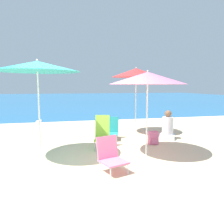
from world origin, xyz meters
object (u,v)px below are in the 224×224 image
object	(u,v)px
beach_umbrella_teal	(37,66)
seagull	(39,122)
beach_chair_pink	(111,155)
beach_chair_lime	(102,132)
beach_chair_teal	(111,129)
backpack_pink	(153,138)
beach_umbrella_red	(136,73)
beach_umbrella_pink	(148,78)
person_seated_near	(168,127)

from	to	relation	value
beach_umbrella_teal	seagull	distance (m)	5.23
beach_chair_pink	beach_chair_lime	bearing A→B (deg)	66.02
beach_chair_teal	backpack_pink	xyz separation A→B (m)	(1.07, -0.91, -0.14)
beach_umbrella_red	seagull	distance (m)	4.95
beach_umbrella_pink	beach_chair_lime	distance (m)	1.95
beach_chair_pink	beach_chair_teal	world-z (taller)	beach_chair_teal
person_seated_near	seagull	distance (m)	5.73
beach_chair_lime	seagull	size ratio (longest dim) A/B	3.39
beach_umbrella_pink	beach_umbrella_teal	world-z (taller)	beach_umbrella_teal
beach_umbrella_red	person_seated_near	world-z (taller)	beach_umbrella_red
beach_umbrella_pink	beach_chair_teal	bearing A→B (deg)	104.74
beach_umbrella_red	beach_chair_lime	xyz separation A→B (m)	(-1.50, -1.50, -1.73)
person_seated_near	backpack_pink	size ratio (longest dim) A/B	2.48
person_seated_near	beach_umbrella_pink	bearing A→B (deg)	169.51
beach_umbrella_pink	seagull	distance (m)	6.22
beach_chair_pink	seagull	distance (m)	6.24
beach_chair_teal	beach_umbrella_teal	bearing A→B (deg)	-126.62
seagull	person_seated_near	bearing A→B (deg)	-40.73
beach_umbrella_pink	beach_umbrella_red	xyz separation A→B (m)	(0.55, 2.39, 0.27)
beach_chair_teal	backpack_pink	distance (m)	1.41
seagull	beach_chair_lime	bearing A→B (deg)	-63.90
beach_chair_pink	beach_chair_teal	bearing A→B (deg)	57.76
beach_chair_teal	seagull	distance (m)	4.18
beach_umbrella_red	backpack_pink	world-z (taller)	beach_umbrella_red
beach_umbrella_teal	beach_chair_lime	bearing A→B (deg)	18.87
beach_chair_lime	beach_chair_pink	xyz separation A→B (m)	(-0.14, -1.68, -0.11)
beach_umbrella_pink	beach_umbrella_red	size ratio (longest dim) A/B	0.88
beach_chair_teal	seagull	world-z (taller)	beach_chair_teal
beach_umbrella_pink	backpack_pink	world-z (taller)	beach_umbrella_pink
beach_chair_teal	backpack_pink	world-z (taller)	beach_chair_teal
beach_umbrella_pink	beach_chair_teal	world-z (taller)	beach_umbrella_pink
beach_umbrella_teal	backpack_pink	world-z (taller)	beach_umbrella_teal
beach_chair_pink	seagull	xyz separation A→B (m)	(-1.94, 5.93, -0.20)
beach_chair_teal	beach_umbrella_pink	bearing A→B (deg)	-57.71
beach_umbrella_teal	person_seated_near	xyz separation A→B (m)	(3.85, 1.06, -1.78)
beach_chair_pink	beach_umbrella_pink	bearing A→B (deg)	17.07
beach_chair_lime	backpack_pink	world-z (taller)	beach_chair_lime
beach_umbrella_teal	beach_chair_lime	distance (m)	2.40
beach_umbrella_red	backpack_pink	xyz separation A→B (m)	(0.04, -1.47, -1.99)
backpack_pink	seagull	world-z (taller)	backpack_pink
seagull	beach_umbrella_pink	bearing A→B (deg)	-59.41
seagull	backpack_pink	bearing A→B (deg)	-49.25
beach_umbrella_red	beach_chair_lime	world-z (taller)	beach_umbrella_red
seagull	beach_chair_pink	bearing A→B (deg)	-71.92
backpack_pink	beach_chair_lime	bearing A→B (deg)	-178.57
beach_chair_lime	beach_chair_pink	size ratio (longest dim) A/B	1.30
person_seated_near	seagull	bearing A→B (deg)	81.77
beach_chair_teal	beach_umbrella_red	bearing A→B (deg)	46.04
beach_chair_teal	person_seated_near	bearing A→B (deg)	3.97
beach_umbrella_pink	beach_chair_pink	distance (m)	2.07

